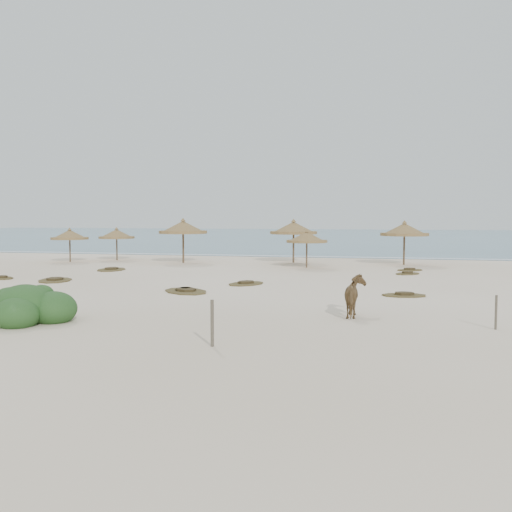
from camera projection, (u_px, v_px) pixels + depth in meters
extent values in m
plane|color=#F8E6CC|center=(219.00, 304.00, 21.54)|extent=(160.00, 160.00, 0.00)
cube|color=#275D77|center=(350.00, 236.00, 94.40)|extent=(200.00, 100.00, 0.01)
cube|color=silver|center=(311.00, 257.00, 46.80)|extent=(70.00, 0.60, 0.01)
cylinder|color=brown|center=(70.00, 249.00, 41.45)|extent=(0.11, 0.11, 1.87)
cylinder|color=olive|center=(70.00, 238.00, 41.40)|extent=(3.52, 3.52, 0.16)
cone|color=olive|center=(70.00, 234.00, 41.38)|extent=(3.40, 3.40, 0.67)
cone|color=olive|center=(70.00, 229.00, 41.35)|extent=(0.32, 0.32, 0.20)
cylinder|color=brown|center=(117.00, 248.00, 43.22)|extent=(0.11, 0.11, 1.88)
cylinder|color=olive|center=(117.00, 237.00, 43.16)|extent=(3.34, 3.34, 0.16)
cone|color=olive|center=(117.00, 234.00, 43.14)|extent=(3.23, 3.23, 0.67)
cone|color=olive|center=(117.00, 228.00, 43.11)|extent=(0.32, 0.32, 0.20)
cylinder|color=brown|center=(183.00, 246.00, 40.62)|extent=(0.14, 0.14, 2.40)
cylinder|color=olive|center=(183.00, 232.00, 40.56)|extent=(4.20, 4.20, 0.21)
cone|color=olive|center=(183.00, 227.00, 40.53)|extent=(4.06, 4.06, 0.86)
cone|color=olive|center=(183.00, 220.00, 40.49)|extent=(0.41, 0.41, 0.25)
cylinder|color=brown|center=(293.00, 246.00, 40.84)|extent=(0.13, 0.13, 2.35)
cylinder|color=olive|center=(294.00, 233.00, 40.77)|extent=(4.41, 4.41, 0.20)
cone|color=olive|center=(294.00, 227.00, 40.75)|extent=(4.26, 4.26, 0.84)
cone|color=olive|center=(294.00, 220.00, 40.71)|extent=(0.40, 0.40, 0.25)
cylinder|color=brown|center=(307.00, 253.00, 36.83)|extent=(0.11, 0.11, 1.87)
cylinder|color=olive|center=(307.00, 241.00, 36.77)|extent=(3.18, 3.18, 0.16)
cone|color=olive|center=(307.00, 237.00, 36.75)|extent=(3.07, 3.07, 0.67)
cone|color=olive|center=(307.00, 231.00, 36.73)|extent=(0.32, 0.32, 0.20)
cylinder|color=brown|center=(404.00, 248.00, 38.90)|extent=(0.13, 0.13, 2.28)
cylinder|color=olive|center=(404.00, 234.00, 38.83)|extent=(3.57, 3.57, 0.20)
cone|color=olive|center=(404.00, 229.00, 38.81)|extent=(3.45, 3.45, 0.82)
cone|color=olive|center=(405.00, 222.00, 38.77)|extent=(0.39, 0.39, 0.24)
imported|color=brown|center=(356.00, 296.00, 18.81)|extent=(0.85, 1.67, 1.37)
cylinder|color=brown|center=(212.00, 323.00, 14.51)|extent=(0.11, 0.11, 1.20)
cylinder|color=brown|center=(496.00, 312.00, 16.70)|extent=(0.09, 0.09, 1.02)
ellipsoid|color=#2F5C27|center=(25.00, 306.00, 17.86)|extent=(1.83, 1.83, 1.38)
ellipsoid|color=#2F5C27|center=(53.00, 309.00, 17.95)|extent=(1.47, 1.47, 1.10)
ellipsoid|color=#2F5C27|center=(12.00, 305.00, 18.38)|extent=(1.56, 1.56, 1.17)
ellipsoid|color=#2F5C27|center=(17.00, 314.00, 17.20)|extent=(1.38, 1.38, 1.03)
ellipsoid|color=#2F5C27|center=(5.00, 313.00, 17.51)|extent=(1.28, 1.28, 0.96)
ellipsoid|color=#2F5C27|center=(56.00, 309.00, 18.55)|extent=(1.10, 1.10, 0.83)
ellipsoid|color=#2F5C27|center=(41.00, 294.00, 18.22)|extent=(0.83, 0.83, 0.62)
ellipsoid|color=#2F5C27|center=(19.00, 294.00, 17.98)|extent=(0.73, 0.73, 0.55)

